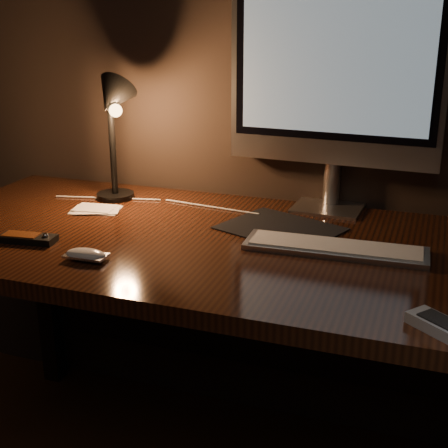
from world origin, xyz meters
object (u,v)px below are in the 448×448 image
(desk, at_px, (225,276))
(monitor, at_px, (335,80))
(mouse, at_px, (86,256))
(keyboard, at_px, (335,248))
(desk_lamp, at_px, (113,116))
(media_remote, at_px, (28,238))

(desk, xyz_separation_m, monitor, (0.22, 0.26, 0.48))
(mouse, bearing_deg, keyboard, 23.01)
(desk, distance_m, desk_lamp, 0.55)
(desk, bearing_deg, desk_lamp, 162.04)
(desk, bearing_deg, media_remote, -149.92)
(keyboard, bearing_deg, mouse, -157.03)
(desk, xyz_separation_m, desk_lamp, (-0.38, 0.12, 0.38))
(media_remote, relative_size, desk_lamp, 0.38)
(mouse, bearing_deg, media_remote, 162.42)
(desk, relative_size, monitor, 2.66)
(monitor, height_order, keyboard, monitor)
(keyboard, height_order, desk_lamp, desk_lamp)
(media_remote, bearing_deg, keyboard, 7.50)
(monitor, height_order, media_remote, monitor)
(keyboard, height_order, media_remote, media_remote)
(keyboard, bearing_deg, media_remote, -167.27)
(desk, height_order, mouse, mouse)
(mouse, xyz_separation_m, desk_lamp, (-0.15, 0.42, 0.24))
(monitor, xyz_separation_m, mouse, (-0.44, -0.55, -0.35))
(media_remote, bearing_deg, desk_lamp, 75.68)
(monitor, xyz_separation_m, desk_lamp, (-0.59, -0.14, -0.10))
(desk, height_order, keyboard, keyboard)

